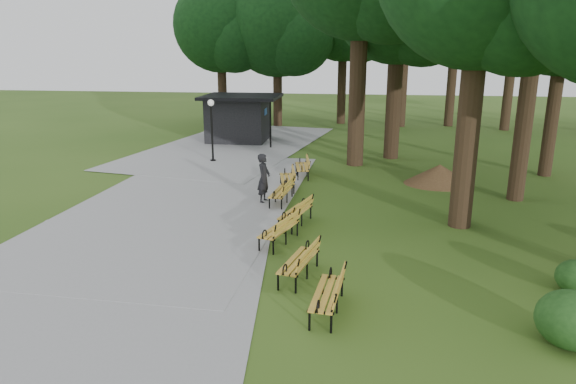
# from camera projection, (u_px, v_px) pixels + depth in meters

# --- Properties ---
(ground) EXTENTS (100.00, 100.00, 0.00)m
(ground) POSITION_uv_depth(u_px,v_px,m) (277.00, 232.00, 15.98)
(ground) COLOR #2E4D16
(ground) RESTS_ON ground
(path) EXTENTS (12.00, 38.00, 0.06)m
(path) POSITION_uv_depth(u_px,v_px,m) (185.00, 199.00, 19.37)
(path) COLOR gray
(path) RESTS_ON ground
(person) EXTENTS (0.53, 0.72, 1.82)m
(person) POSITION_uv_depth(u_px,v_px,m) (264.00, 178.00, 18.85)
(person) COLOR black
(person) RESTS_ON ground
(kiosk) EXTENTS (4.47, 3.89, 2.80)m
(kiosk) POSITION_uv_depth(u_px,v_px,m) (238.00, 118.00, 31.14)
(kiosk) COLOR black
(kiosk) RESTS_ON ground
(lamp_post) EXTENTS (0.32, 0.32, 3.08)m
(lamp_post) POSITION_uv_depth(u_px,v_px,m) (211.00, 117.00, 25.32)
(lamp_post) COLOR black
(lamp_post) RESTS_ON ground
(dirt_mound) EXTENTS (2.41, 2.41, 0.84)m
(dirt_mound) POSITION_uv_depth(u_px,v_px,m) (439.00, 174.00, 21.54)
(dirt_mound) COLOR #47301C
(dirt_mound) RESTS_ON ground
(bench_0) EXTENTS (0.81, 1.95, 0.88)m
(bench_0) POSITION_uv_depth(u_px,v_px,m) (327.00, 294.00, 11.04)
(bench_0) COLOR gold
(bench_0) RESTS_ON ground
(bench_1) EXTENTS (1.04, 1.99, 0.88)m
(bench_1) POSITION_uv_depth(u_px,v_px,m) (299.00, 261.00, 12.71)
(bench_1) COLOR gold
(bench_1) RESTS_ON ground
(bench_2) EXTENTS (1.16, 2.00, 0.88)m
(bench_2) POSITION_uv_depth(u_px,v_px,m) (279.00, 229.00, 14.95)
(bench_2) COLOR gold
(bench_2) RESTS_ON ground
(bench_3) EXTENTS (1.11, 2.00, 0.88)m
(bench_3) POSITION_uv_depth(u_px,v_px,m) (295.00, 212.00, 16.50)
(bench_3) COLOR gold
(bench_3) RESTS_ON ground
(bench_4) EXTENTS (0.82, 1.95, 0.88)m
(bench_4) POSITION_uv_depth(u_px,v_px,m) (281.00, 192.00, 18.83)
(bench_4) COLOR gold
(bench_4) RESTS_ON ground
(bench_5) EXTENTS (1.00, 1.99, 0.88)m
(bench_5) POSITION_uv_depth(u_px,v_px,m) (287.00, 179.00, 20.72)
(bench_5) COLOR gold
(bench_5) RESTS_ON ground
(bench_6) EXTENTS (0.96, 1.98, 0.88)m
(bench_6) POSITION_uv_depth(u_px,v_px,m) (302.00, 167.00, 22.80)
(bench_6) COLOR gold
(bench_6) RESTS_ON ground
(lawn_tree_5) EXTENTS (5.87, 5.87, 10.18)m
(lawn_tree_5) POSITION_uv_depth(u_px,v_px,m) (567.00, 5.00, 21.18)
(lawn_tree_5) COLOR black
(lawn_tree_5) RESTS_ON ground
(tree_backdrop) EXTENTS (36.95, 9.94, 16.04)m
(tree_backdrop) POSITION_uv_depth(u_px,v_px,m) (436.00, 9.00, 34.84)
(tree_backdrop) COLOR black
(tree_backdrop) RESTS_ON ground
(shrub_0) EXTENTS (1.30, 1.30, 1.11)m
(shrub_0) POSITION_uv_depth(u_px,v_px,m) (567.00, 346.00, 9.90)
(shrub_0) COLOR #193D14
(shrub_0) RESTS_ON ground
(shrub_2) EXTENTS (0.94, 0.94, 0.80)m
(shrub_2) POSITION_uv_depth(u_px,v_px,m) (574.00, 293.00, 12.04)
(shrub_2) COLOR #193D14
(shrub_2) RESTS_ON ground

